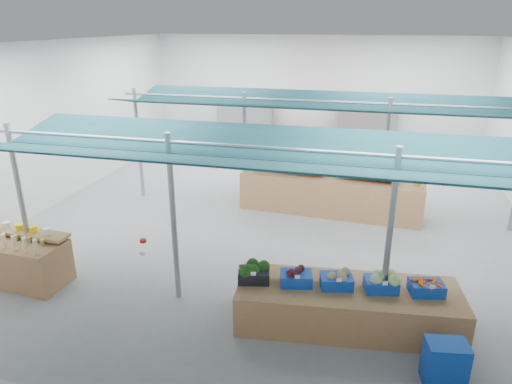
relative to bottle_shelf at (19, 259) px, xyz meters
The scene contains 23 objects.
floor 5.90m from the bottle_shelf, 45.65° to the left, with size 13.00×13.00×0.00m, color slate.
hall 7.32m from the bottle_shelf, 53.92° to the left, with size 13.00×13.00×13.00m.
pole_grid 5.62m from the bottle_shelf, 26.82° to the left, with size 10.00×4.60×3.00m.
awnings 5.93m from the bottle_shelf, 26.82° to the left, with size 9.50×7.08×0.30m.
back_shelving_left 10.35m from the bottle_shelf, 81.01° to the left, with size 2.00×0.50×2.00m, color #B23F33.
back_shelving_right 11.91m from the bottle_shelf, 59.08° to the left, with size 2.00×0.50×2.00m, color #B23F33.
bottle_shelf is the anchor object (origin of this frame).
veg_counter 6.08m from the bottle_shelf, ahead, with size 3.52×1.17×0.68m, color brown.
fruit_counter 7.21m from the bottle_shelf, 41.94° to the left, with size 4.55×1.08×0.97m, color brown.
far_counter 10.48m from the bottle_shelf, 69.58° to the left, with size 4.67×0.93×0.84m, color brown.
crate_stack 7.49m from the bottle_shelf, ahead, with size 0.54×0.38×0.65m, color #0F3CA5.
vendor_left 7.25m from the bottle_shelf, 54.89° to the left, with size 0.66×0.44×1.82m, color #1A3CAD.
vendor_right 8.41m from the bottle_shelf, 44.79° to the left, with size 0.88×0.69×1.82m, color #B8163B.
crate_broccoli 4.59m from the bottle_shelf, ahead, with size 0.56×0.45×0.35m.
crate_beets 5.27m from the bottle_shelf, ahead, with size 0.56×0.45×0.29m.
crate_celeriac 5.90m from the bottle_shelf, ahead, with size 0.56×0.45×0.31m.
crate_cabbage 6.58m from the bottle_shelf, ahead, with size 0.56×0.45×0.35m.
crate_carrots 7.26m from the bottle_shelf, ahead, with size 0.56×0.45×0.29m.
sparrow 4.46m from the bottle_shelf, ahead, with size 0.12×0.09×0.11m.
pole_ribbon 2.65m from the bottle_shelf, ahead, with size 0.12×0.12×0.28m.
apple_heap_yellow 6.45m from the bottle_shelf, 48.20° to the left, with size 1.98×0.94×0.27m.
apple_heap_red 7.84m from the bottle_shelf, 36.55° to the left, with size 1.58×0.89×0.27m.
pineapple 8.73m from the bottle_shelf, 31.70° to the left, with size 0.14×0.14×0.39m.
Camera 1 is at (2.06, -10.47, 4.63)m, focal length 32.00 mm.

